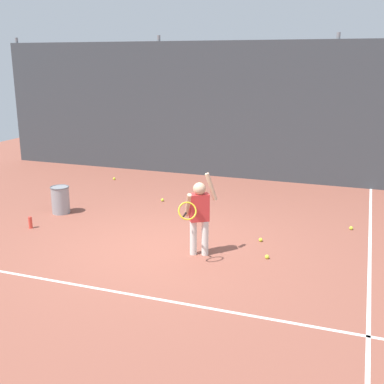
% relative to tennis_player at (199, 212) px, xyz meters
% --- Properties ---
extents(ground_plane, '(20.00, 20.00, 0.00)m').
position_rel_tennis_player_xyz_m(ground_plane, '(-0.71, 0.12, -0.73)').
color(ground_plane, brown).
extents(court_line_baseline, '(9.00, 0.05, 0.00)m').
position_rel_tennis_player_xyz_m(court_line_baseline, '(-0.71, -1.60, -0.72)').
color(court_line_baseline, white).
rests_on(court_line_baseline, ground).
extents(court_line_sideline, '(0.05, 9.00, 0.00)m').
position_rel_tennis_player_xyz_m(court_line_sideline, '(2.61, 1.12, -0.72)').
color(court_line_sideline, white).
rests_on(court_line_sideline, ground).
extents(back_fence_windscreen, '(13.98, 0.08, 3.51)m').
position_rel_tennis_player_xyz_m(back_fence_windscreen, '(-0.71, 5.34, 1.03)').
color(back_fence_windscreen, '#383D42').
rests_on(back_fence_windscreen, ground).
extents(fence_post_0, '(0.09, 0.09, 3.66)m').
position_rel_tennis_player_xyz_m(fence_post_0, '(-7.56, 5.40, 1.10)').
color(fence_post_0, slate).
rests_on(fence_post_0, ground).
extents(fence_post_1, '(0.09, 0.09, 3.66)m').
position_rel_tennis_player_xyz_m(fence_post_1, '(-2.99, 5.40, 1.10)').
color(fence_post_1, slate).
rests_on(fence_post_1, ground).
extents(fence_post_2, '(0.09, 0.09, 3.66)m').
position_rel_tennis_player_xyz_m(fence_post_2, '(1.57, 5.40, 1.10)').
color(fence_post_2, slate).
rests_on(fence_post_2, ground).
extents(tennis_player, '(0.50, 0.83, 1.35)m').
position_rel_tennis_player_xyz_m(tennis_player, '(0.00, 0.00, 0.00)').
color(tennis_player, silver).
rests_on(tennis_player, ground).
extents(ball_hopper, '(0.38, 0.38, 0.56)m').
position_rel_tennis_player_xyz_m(ball_hopper, '(-3.39, 1.13, -0.44)').
color(ball_hopper, gray).
rests_on(ball_hopper, ground).
extents(water_bottle, '(0.07, 0.07, 0.22)m').
position_rel_tennis_player_xyz_m(water_bottle, '(-3.38, 0.15, -0.62)').
color(water_bottle, '#D83F33').
rests_on(water_bottle, ground).
extents(tennis_ball_0, '(0.07, 0.07, 0.07)m').
position_rel_tennis_player_xyz_m(tennis_ball_0, '(2.27, 2.09, -0.69)').
color(tennis_ball_0, '#CCE033').
rests_on(tennis_ball_0, ground).
extents(tennis_ball_1, '(0.07, 0.07, 0.07)m').
position_rel_tennis_player_xyz_m(tennis_ball_1, '(-1.75, 2.61, -0.69)').
color(tennis_ball_1, '#CCE033').
rests_on(tennis_ball_1, ground).
extents(tennis_ball_2, '(0.07, 0.07, 0.07)m').
position_rel_tennis_player_xyz_m(tennis_ball_2, '(-3.72, 4.00, -0.69)').
color(tennis_ball_2, '#CCE033').
rests_on(tennis_ball_2, ground).
extents(tennis_ball_3, '(0.07, 0.07, 0.07)m').
position_rel_tennis_player_xyz_m(tennis_ball_3, '(1.07, 0.22, -0.69)').
color(tennis_ball_3, '#CCE033').
rests_on(tennis_ball_3, ground).
extents(tennis_ball_4, '(0.07, 0.07, 0.07)m').
position_rel_tennis_player_xyz_m(tennis_ball_4, '(0.82, 0.93, -0.69)').
color(tennis_ball_4, '#CCE033').
rests_on(tennis_ball_4, ground).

